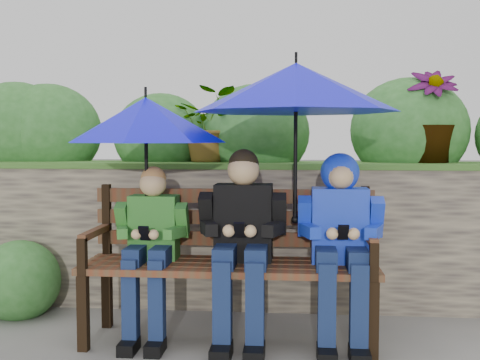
# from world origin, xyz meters

# --- Properties ---
(ground) EXTENTS (60.00, 60.00, 0.00)m
(ground) POSITION_xyz_m (0.00, 0.00, 0.00)
(ground) COLOR #52524F
(ground) RESTS_ON ground
(garden_backdrop) EXTENTS (8.00, 2.88, 1.83)m
(garden_backdrop) POSITION_xyz_m (-0.05, 1.59, 0.64)
(garden_backdrop) COLOR #49413B
(garden_backdrop) RESTS_ON ground
(park_bench) EXTENTS (1.73, 0.51, 0.91)m
(park_bench) POSITION_xyz_m (-0.05, 0.01, 0.52)
(park_bench) COLOR black
(park_bench) RESTS_ON ground
(boy_left) EXTENTS (0.43, 0.50, 1.03)m
(boy_left) POSITION_xyz_m (-0.52, -0.06, 0.59)
(boy_left) COLOR #22691C
(boy_left) RESTS_ON ground
(boy_middle) EXTENTS (0.51, 0.59, 1.14)m
(boy_middle) POSITION_xyz_m (0.03, -0.07, 0.64)
(boy_middle) COLOR black
(boy_middle) RESTS_ON ground
(boy_right) EXTENTS (0.49, 0.59, 1.12)m
(boy_right) POSITION_xyz_m (0.60, -0.06, 0.67)
(boy_right) COLOR blue
(boy_right) RESTS_ON ground
(umbrella_left) EXTENTS (0.96, 0.96, 0.82)m
(umbrella_left) POSITION_xyz_m (-0.55, -0.01, 1.31)
(umbrella_left) COLOR #090AEA
(umbrella_left) RESTS_ON ground
(umbrella_right) EXTENTS (1.19, 1.19, 0.99)m
(umbrella_right) POSITION_xyz_m (0.33, -0.04, 1.49)
(umbrella_right) COLOR #090AEA
(umbrella_right) RESTS_ON ground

